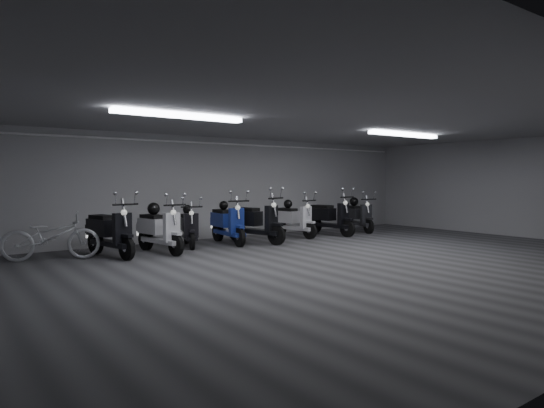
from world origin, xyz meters
TOP-DOWN VIEW (x-y plane):
  - floor at (0.00, 0.00)m, footprint 14.00×10.00m
  - ceiling at (0.00, 0.00)m, footprint 14.00×10.00m
  - back_wall at (0.00, 5.00)m, footprint 14.00×0.01m
  - right_wall at (7.00, 0.00)m, footprint 0.01×10.00m
  - fluor_strip_left at (-3.00, 1.00)m, footprint 2.40×0.18m
  - fluor_strip_right at (3.00, 1.00)m, footprint 2.40×0.18m
  - conduit at (0.00, 4.92)m, footprint 13.60×0.05m
  - scooter_0 at (-3.49, 3.42)m, footprint 1.02×1.98m
  - scooter_2 at (-2.43, 3.32)m, footprint 0.90×1.90m
  - scooter_3 at (-1.47, 3.84)m, footprint 1.07×1.76m
  - scooter_4 at (-0.44, 3.71)m, footprint 0.76×1.90m
  - scooter_5 at (0.22, 3.43)m, footprint 1.20×2.05m
  - scooter_6 at (1.77, 3.81)m, footprint 0.83×1.82m
  - scooter_7 at (2.95, 3.59)m, footprint 0.86×1.95m
  - scooter_9 at (4.26, 3.74)m, footprint 0.95×1.81m
  - bicycle at (-4.58, 3.72)m, footprint 1.95×1.16m
  - helmet_0 at (4.31, 3.97)m, footprint 0.27×0.27m
  - helmet_1 at (-0.42, 3.97)m, footprint 0.23×0.23m
  - helmet_2 at (1.74, 4.05)m, footprint 0.25×0.25m
  - helmet_3 at (-1.39, 4.06)m, footprint 0.24×0.24m
  - helmet_4 at (-2.47, 3.57)m, footprint 0.28×0.28m

SIDE VIEW (x-z plane):
  - floor at x=0.00m, z-range -0.01..0.00m
  - bicycle at x=-4.58m, z-range 0.00..1.19m
  - scooter_3 at x=-1.47m, z-range 0.00..1.24m
  - scooter_9 at x=4.26m, z-range 0.00..1.29m
  - scooter_6 at x=1.77m, z-range 0.00..1.31m
  - scooter_2 at x=-2.43m, z-range 0.00..1.35m
  - scooter_4 at x=-0.44m, z-range 0.00..1.38m
  - scooter_0 at x=-3.49m, z-range 0.00..1.41m
  - scooter_7 at x=2.95m, z-range 0.00..1.41m
  - scooter_5 at x=0.22m, z-range 0.00..1.45m
  - helmet_3 at x=-1.39m, z-range 0.77..1.01m
  - helmet_0 at x=4.31m, z-range 0.80..1.07m
  - helmet_2 at x=1.74m, z-range 0.81..1.06m
  - helmet_1 at x=-0.42m, z-range 0.85..1.08m
  - helmet_4 at x=-2.47m, z-range 0.84..1.12m
  - back_wall at x=0.00m, z-range 0.00..2.80m
  - right_wall at x=7.00m, z-range 0.00..2.80m
  - conduit at x=0.00m, z-range 2.59..2.65m
  - fluor_strip_left at x=-3.00m, z-range 2.70..2.78m
  - fluor_strip_right at x=3.00m, z-range 2.70..2.78m
  - ceiling at x=0.00m, z-range 2.80..2.81m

